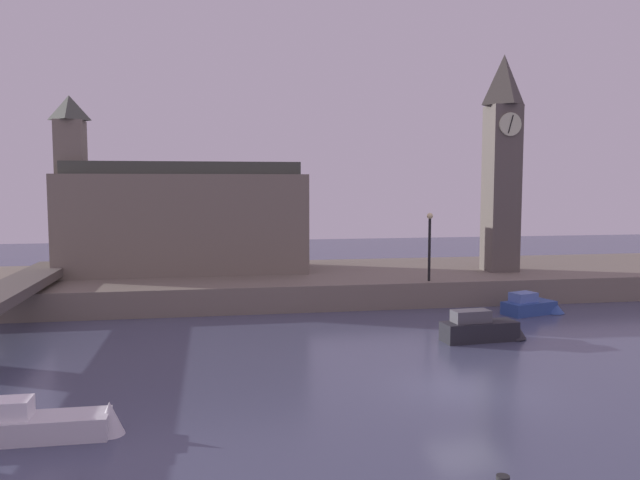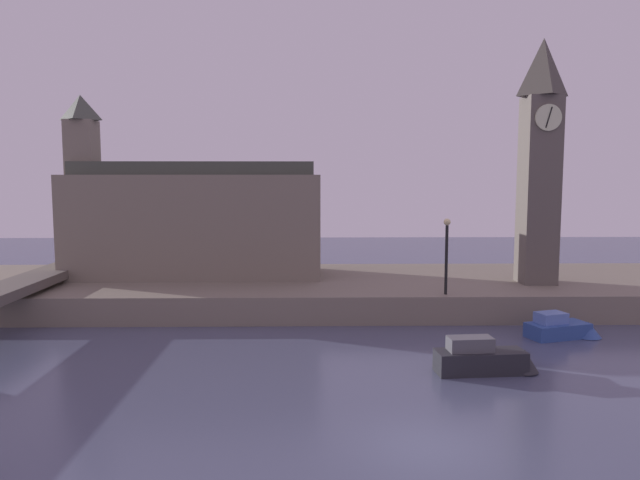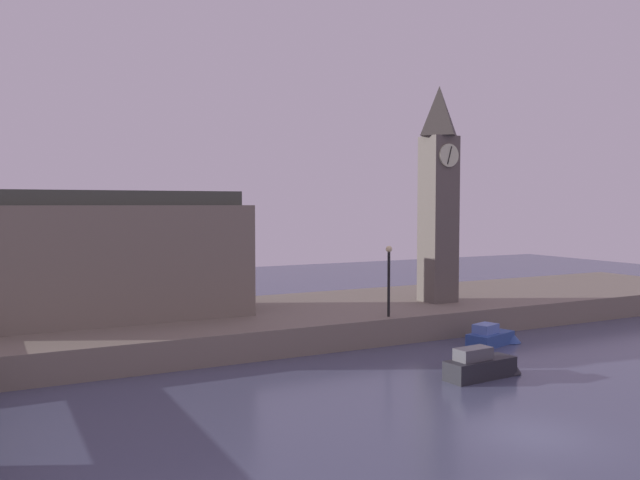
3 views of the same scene
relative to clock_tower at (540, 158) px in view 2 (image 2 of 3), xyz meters
name	(u,v)px [view 2 (image 2 of 3)]	position (x,y,z in m)	size (l,w,h in m)	color
ground_plane	(428,448)	(-9.90, -18.17, -8.75)	(120.00, 120.00, 0.00)	#474C66
far_embankment	(364,290)	(-9.90, 1.83, -8.00)	(70.00, 12.00, 1.50)	slate
clock_tower	(540,158)	(0.00, 0.00, 0.00)	(2.13, 2.18, 13.99)	#5B544C
parliament_hall	(190,220)	(-20.77, 3.09, -3.73)	(15.61, 5.29, 11.19)	slate
streetlamp	(447,247)	(-6.06, -3.40, -4.75)	(0.36, 0.36, 4.02)	black
boat_barge_dark	(487,359)	(-6.29, -11.66, -8.20)	(4.12, 1.47, 1.44)	#232328
boat_tour_blue	(564,328)	(-1.04, -6.54, -8.30)	(3.84, 2.16, 1.22)	#2D4C93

